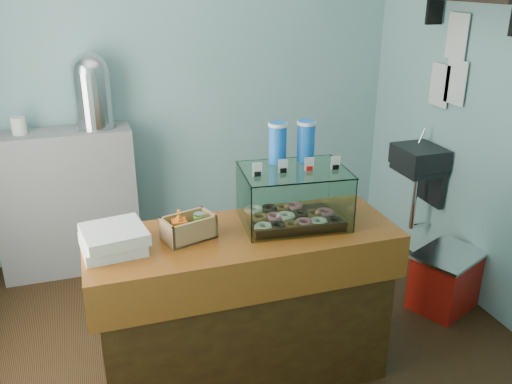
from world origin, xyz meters
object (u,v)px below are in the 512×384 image
object	(u,v)px
counter	(244,306)
display_case	(292,192)
red_cooler	(446,279)
coffee_urn	(92,89)

from	to	relation	value
counter	display_case	bearing A→B (deg)	13.81
display_case	counter	bearing A→B (deg)	-160.66
display_case	red_cooler	xyz separation A→B (m)	(1.22, 0.18, -0.86)
coffee_urn	red_cooler	world-z (taller)	coffee_urn
counter	red_cooler	world-z (taller)	counter
coffee_urn	red_cooler	bearing A→B (deg)	-31.97
display_case	red_cooler	world-z (taller)	display_case
counter	coffee_urn	world-z (taller)	coffee_urn
counter	coffee_urn	size ratio (longest dim) A/B	2.97
counter	red_cooler	size ratio (longest dim) A/B	2.83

